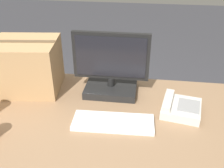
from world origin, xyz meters
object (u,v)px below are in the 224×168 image
at_px(keyboard, 113,122).
at_px(desk_phone, 180,108).
at_px(monitor, 111,71).
at_px(cardboard_box, 27,66).

distance_m(keyboard, desk_phone, 0.39).
relative_size(monitor, desk_phone, 1.84).
distance_m(monitor, keyboard, 0.36).
relative_size(monitor, cardboard_box, 1.08).
bearing_deg(cardboard_box, monitor, 2.42).
relative_size(monitor, keyboard, 1.06).
bearing_deg(monitor, cardboard_box, -177.58).
height_order(monitor, cardboard_box, monitor).
bearing_deg(desk_phone, keyboard, -145.65).
height_order(desk_phone, cardboard_box, cardboard_box).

